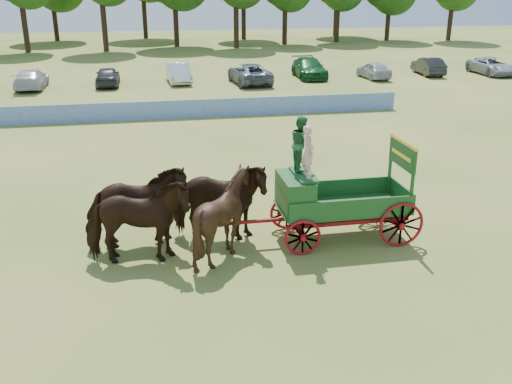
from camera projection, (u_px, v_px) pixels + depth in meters
name	position (u px, v px, depth m)	size (l,w,h in m)	color
ground	(260.00, 255.00, 16.46)	(160.00, 160.00, 0.00)	olive
horse_lead_left	(137.00, 222.00, 15.60)	(1.33, 2.93, 2.47)	#33190E
horse_lead_right	(137.00, 208.00, 16.62)	(1.33, 2.93, 2.47)	#33190E
horse_wheel_left	(224.00, 216.00, 16.03)	(2.00, 2.25, 2.48)	#33190E
horse_wheel_right	(219.00, 202.00, 17.04)	(1.33, 2.93, 2.47)	#33190E
farm_dray	(319.00, 188.00, 16.95)	(6.00, 2.00, 3.77)	#9E0F11
sponsor_banner	(181.00, 109.00, 32.67)	(26.00, 0.08, 1.05)	#1E44A7
parked_cars	(188.00, 74.00, 43.83)	(54.01, 7.41, 1.56)	silver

